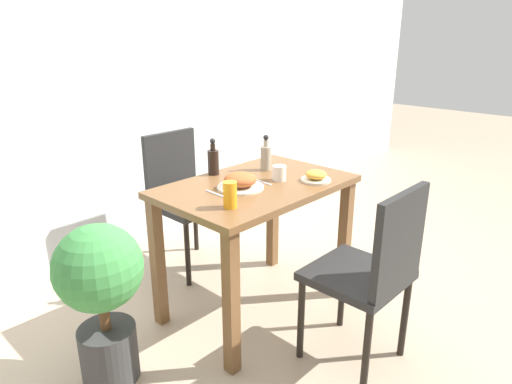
{
  "coord_description": "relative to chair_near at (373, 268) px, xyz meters",
  "views": [
    {
      "loc": [
        -1.69,
        -1.59,
        1.54
      ],
      "look_at": [
        0.0,
        0.0,
        0.72
      ],
      "focal_mm": 32.0,
      "sensor_mm": 36.0,
      "label": 1
    }
  ],
  "objects": [
    {
      "name": "ground_plane",
      "position": [
        -0.02,
        0.72,
        -0.52
      ],
      "size": [
        16.0,
        16.0,
        0.0
      ],
      "primitive_type": "plane",
      "color": "tan"
    },
    {
      "name": "chair_far",
      "position": [
        0.05,
        1.46,
        0.0
      ],
      "size": [
        0.42,
        0.42,
        0.92
      ],
      "color": "black",
      "rests_on": "ground_plane"
    },
    {
      "name": "spoon_utensil",
      "position": [
        0.02,
        0.72,
        0.25
      ],
      "size": [
        0.02,
        0.17,
        0.0
      ],
      "rotation": [
        0.0,
        0.0,
        1.49
      ],
      "color": "silver",
      "rests_on": "dining_table"
    },
    {
      "name": "side_plate",
      "position": [
        0.24,
        0.51,
        0.27
      ],
      "size": [
        0.16,
        0.16,
        0.06
      ],
      "color": "beige",
      "rests_on": "dining_table"
    },
    {
      "name": "drink_cup",
      "position": [
        0.11,
        0.66,
        0.29
      ],
      "size": [
        0.07,
        0.07,
        0.08
      ],
      "color": "silver",
      "rests_on": "dining_table"
    },
    {
      "name": "fork_utensil",
      "position": [
        -0.28,
        0.72,
        0.25
      ],
      "size": [
        0.02,
        0.2,
        0.0
      ],
      "rotation": [
        0.0,
        0.0,
        1.53
      ],
      "color": "silver",
      "rests_on": "dining_table"
    },
    {
      "name": "chair_near",
      "position": [
        0.0,
        0.0,
        0.0
      ],
      "size": [
        0.42,
        0.42,
        0.92
      ],
      "rotation": [
        0.0,
        0.0,
        3.14
      ],
      "color": "black",
      "rests_on": "ground_plane"
    },
    {
      "name": "wall_back",
      "position": [
        -0.02,
        2.01,
        0.78
      ],
      "size": [
        8.0,
        0.05,
        2.6
      ],
      "color": "silver",
      "rests_on": "ground_plane"
    },
    {
      "name": "dining_table",
      "position": [
        -0.02,
        0.72,
        0.11
      ],
      "size": [
        1.03,
        0.67,
        0.77
      ],
      "color": "brown",
      "rests_on": "ground_plane"
    },
    {
      "name": "juice_glass",
      "position": [
        -0.36,
        0.56,
        0.31
      ],
      "size": [
        0.06,
        0.06,
        0.12
      ],
      "color": "orange",
      "rests_on": "dining_table"
    },
    {
      "name": "sauce_bottle",
      "position": [
        -0.06,
        1.0,
        0.33
      ],
      "size": [
        0.06,
        0.06,
        0.21
      ],
      "color": "black",
      "rests_on": "dining_table"
    },
    {
      "name": "potted_plant_left",
      "position": [
        -0.9,
        0.82,
        -0.05
      ],
      "size": [
        0.39,
        0.39,
        0.77
      ],
      "color": "#333333",
      "rests_on": "ground_plane"
    },
    {
      "name": "food_plate",
      "position": [
        -0.13,
        0.72,
        0.29
      ],
      "size": [
        0.24,
        0.24,
        0.08
      ],
      "color": "beige",
      "rests_on": "dining_table"
    },
    {
      "name": "condiment_bottle",
      "position": [
        0.21,
        0.85,
        0.33
      ],
      "size": [
        0.06,
        0.06,
        0.21
      ],
      "color": "gray",
      "rests_on": "dining_table"
    }
  ]
}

